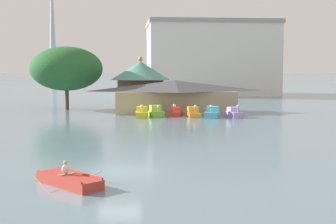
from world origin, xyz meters
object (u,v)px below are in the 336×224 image
pedal_boat_yellow (142,113)px  pedal_boat_orange (193,113)px  pedal_boat_red (176,113)px  rowboat_with_rower (69,180)px  pedal_boat_lime (156,112)px  shoreline_tree_tall_left (66,69)px  distant_broadcast_tower (52,6)px  pedal_boat_cyan (212,113)px  green_roof_pavilion (141,82)px  boathouse (175,96)px  pedal_boat_lavender (234,113)px  background_building_block (210,58)px

pedal_boat_yellow → pedal_boat_orange: size_ratio=1.06×
pedal_boat_red → rowboat_with_rower: bearing=1.5°
pedal_boat_lime → shoreline_tree_tall_left: size_ratio=0.24×
pedal_boat_yellow → distant_broadcast_tower: size_ratio=0.02×
pedal_boat_orange → pedal_boat_cyan: size_ratio=0.82×
pedal_boat_cyan → shoreline_tree_tall_left: (-19.68, 14.31, 5.61)m
green_roof_pavilion → distant_broadcast_tower: 319.47m
pedal_boat_cyan → boathouse: bearing=-134.7°
pedal_boat_lime → green_roof_pavilion: bearing=172.3°
green_roof_pavilion → distant_broadcast_tower: distant_broadcast_tower is taller
pedal_boat_red → boathouse: bearing=-169.1°
pedal_boat_orange → pedal_boat_lavender: pedal_boat_lavender is taller
pedal_boat_red → pedal_boat_cyan: bearing=79.5°
pedal_boat_lime → pedal_boat_red: size_ratio=1.04×
pedal_boat_red → shoreline_tree_tall_left: (-15.28, 12.12, 5.69)m
rowboat_with_rower → boathouse: bearing=126.0°
pedal_boat_lavender → pedal_boat_red: bearing=-117.6°
rowboat_with_rower → boathouse: 43.07m
green_roof_pavilion → shoreline_tree_tall_left: (-11.19, -0.71, 2.06)m
pedal_boat_yellow → green_roof_pavilion: (0.32, 13.84, 3.57)m
pedal_boat_orange → background_building_block: size_ratio=0.09×
pedal_boat_lavender → background_building_block: (7.03, 55.69, 8.28)m
background_building_block → pedal_boat_lavender: bearing=-97.2°
pedal_boat_lime → boathouse: bearing=136.0°
pedal_boat_lime → pedal_boat_orange: 4.84m
shoreline_tree_tall_left → rowboat_with_rower: bearing=-83.1°
pedal_boat_lime → pedal_boat_yellow: bearing=-73.3°
pedal_boat_lavender → background_building_block: 56.74m
shoreline_tree_tall_left → background_building_block: 51.00m
pedal_boat_orange → green_roof_pavilion: size_ratio=0.28×
pedal_boat_lavender → rowboat_with_rower: bearing=-37.5°
pedal_boat_lavender → background_building_block: bearing=161.1°
pedal_boat_orange → pedal_boat_lavender: (5.00, -1.16, 0.02)m
pedal_boat_lime → pedal_boat_red: (2.55, -0.13, -0.09)m
pedal_boat_red → pedal_boat_cyan: pedal_boat_cyan is taller
pedal_boat_orange → distant_broadcast_tower: (-65.34, 323.37, 55.43)m
green_roof_pavilion → distant_broadcast_tower: bearing=100.8°
pedal_boat_lime → pedal_boat_red: pedal_boat_red is taller
shoreline_tree_tall_left → pedal_boat_yellow: bearing=-50.4°
pedal_boat_orange → pedal_boat_lavender: 5.14m
distant_broadcast_tower → green_roof_pavilion: bearing=-79.2°
pedal_boat_yellow → boathouse: boathouse is taller
pedal_boat_lavender → boathouse: size_ratio=0.16×
pedal_boat_yellow → pedal_boat_lime: size_ratio=1.07×
pedal_boat_lavender → distant_broadcast_tower: size_ratio=0.02×
rowboat_with_rower → pedal_boat_lavender: (16.58, 34.30, 0.23)m
distant_broadcast_tower → pedal_boat_lime: bearing=-79.4°
distant_broadcast_tower → boathouse: bearing=-78.6°
pedal_boat_orange → shoreline_tree_tall_left: shoreline_tree_tall_left is taller
pedal_boat_lime → distant_broadcast_tower: distant_broadcast_tower is taller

